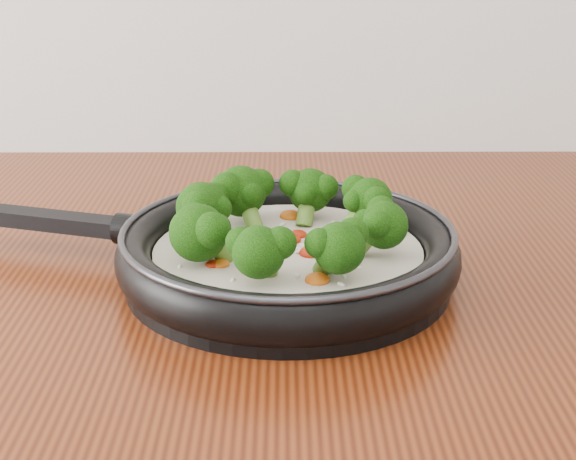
{
  "coord_description": "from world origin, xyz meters",
  "views": [
    {
      "loc": [
        0.1,
        0.34,
        1.21
      ],
      "look_at": [
        0.11,
        1.04,
        0.95
      ],
      "focal_mm": 52.21,
      "sensor_mm": 36.0,
      "label": 1
    }
  ],
  "objects": [
    {
      "name": "skillet",
      "position": [
        0.1,
        1.04,
        0.93
      ],
      "size": [
        0.51,
        0.39,
        0.09
      ],
      "color": "black",
      "rests_on": "counter"
    }
  ]
}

